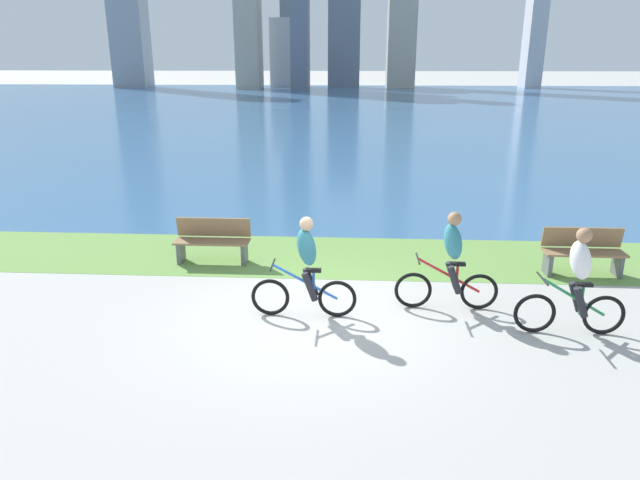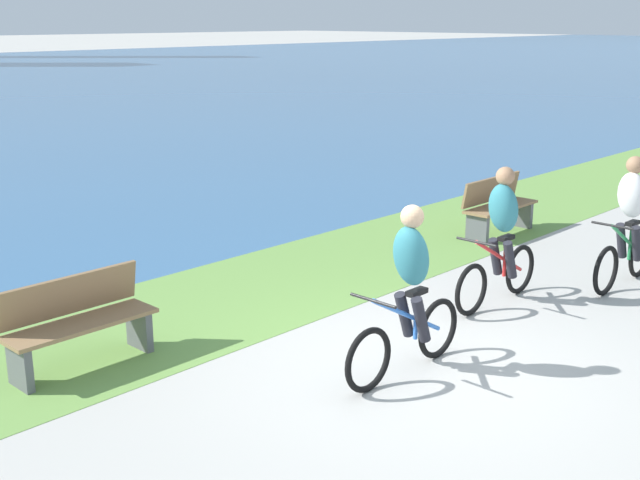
% 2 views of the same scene
% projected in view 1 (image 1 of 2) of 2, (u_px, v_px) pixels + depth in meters
% --- Properties ---
extents(ground_plane, '(300.00, 300.00, 0.00)m').
position_uv_depth(ground_plane, '(315.00, 318.00, 9.19)').
color(ground_plane, '#B2AFA8').
extents(grass_strip_bayside, '(120.00, 2.60, 0.01)m').
position_uv_depth(grass_strip_bayside, '(325.00, 256.00, 11.98)').
color(grass_strip_bayside, '#6B9947').
rests_on(grass_strip_bayside, ground).
extents(bay_water_surface, '(300.00, 70.11, 0.00)m').
position_uv_depth(bay_water_surface, '(348.00, 107.00, 46.51)').
color(bay_water_surface, '#386693').
rests_on(bay_water_surface, ground).
extents(cyclist_lead, '(1.69, 0.52, 1.66)m').
position_uv_depth(cyclist_lead, '(306.00, 268.00, 9.00)').
color(cyclist_lead, black).
rests_on(cyclist_lead, ground).
extents(cyclist_trailing, '(1.69, 0.52, 1.66)m').
position_uv_depth(cyclist_trailing, '(451.00, 261.00, 9.28)').
color(cyclist_trailing, black).
rests_on(cyclist_trailing, ground).
extents(cyclist_distant_rear, '(1.64, 0.52, 1.67)m').
position_uv_depth(cyclist_distant_rear, '(576.00, 282.00, 8.42)').
color(cyclist_distant_rear, black).
rests_on(cyclist_distant_rear, ground).
extents(bench_near_path, '(1.50, 0.47, 0.90)m').
position_uv_depth(bench_near_path, '(583.00, 252.00, 10.90)').
color(bench_near_path, olive).
rests_on(bench_near_path, ground).
extents(bench_far_along_path, '(1.50, 0.47, 0.90)m').
position_uv_depth(bench_far_along_path, '(213.00, 241.00, 11.54)').
color(bench_far_along_path, olive).
rests_on(bench_far_along_path, ground).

